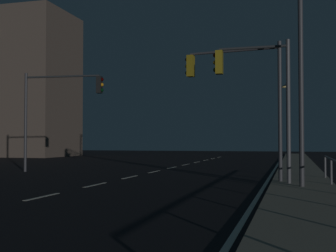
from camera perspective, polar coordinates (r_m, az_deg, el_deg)
The scene contains 9 objects.
ground_plane at distance 22.70m, azimuth -4.39°, elevation -6.36°, with size 112.00×112.00×0.00m, color black.
sidewalk_right at distance 21.37m, azimuth 16.43°, elevation -6.38°, with size 2.37×77.00×0.14m, color gray.
lane_markings_center at distance 26.01m, azimuth -1.77°, elevation -5.78°, with size 0.14×50.00×0.01m.
lane_edge_line at distance 26.38m, azimuth 13.10°, elevation -5.68°, with size 0.14×53.00×0.01m.
traffic_light_far_center at distance 19.42m, azimuth 8.80°, elevation 5.23°, with size 4.17×0.77×5.72m.
traffic_light_far_right at distance 26.51m, azimuth -13.64°, elevation 3.09°, with size 4.76×0.65×5.69m.
traffic_light_near_right at distance 18.27m, azimuth 11.05°, elevation 5.20°, with size 3.03×0.34×5.59m.
street_lamp_across_street at distance 17.43m, azimuth 16.20°, elevation 8.79°, with size 0.70×1.48×8.24m.
street_lamp_far_end at distance 48.26m, azimuth 14.71°, elevation 1.60°, with size 0.70×1.49×7.59m.
Camera 1 is at (7.66, -3.80, 1.78)m, focal length 48.34 mm.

